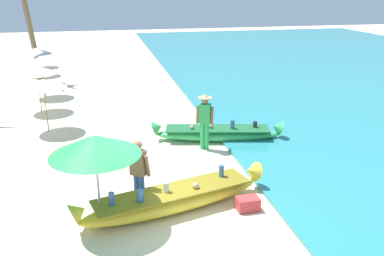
% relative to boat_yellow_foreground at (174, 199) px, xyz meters
% --- Properties ---
extents(ground_plane, '(80.00, 80.00, 0.00)m').
position_rel_boat_yellow_foreground_xyz_m(ground_plane, '(-0.34, 0.11, -0.29)').
color(ground_plane, beige).
extents(boat_yellow_foreground, '(4.77, 1.93, 0.83)m').
position_rel_boat_yellow_foreground_xyz_m(boat_yellow_foreground, '(0.00, 0.00, 0.00)').
color(boat_yellow_foreground, yellow).
rests_on(boat_yellow_foreground, ground).
extents(boat_green_midground, '(4.45, 1.69, 0.75)m').
position_rel_boat_yellow_foreground_xyz_m(boat_green_midground, '(2.24, 4.21, -0.04)').
color(boat_green_midground, '#38B760').
rests_on(boat_green_midground, ground).
extents(person_vendor_hatted, '(0.59, 0.45, 1.83)m').
position_rel_boat_yellow_foreground_xyz_m(person_vendor_hatted, '(1.63, 3.54, 0.78)').
color(person_vendor_hatted, green).
rests_on(person_vendor_hatted, ground).
extents(person_tourist_customer, '(0.56, 0.50, 1.67)m').
position_rel_boat_yellow_foreground_xyz_m(person_tourist_customer, '(-0.76, 0.39, 0.65)').
color(person_tourist_customer, '#3D5BA8').
rests_on(person_tourist_customer, ground).
extents(patio_umbrella_large, '(1.94, 1.94, 2.08)m').
position_rel_boat_yellow_foreground_xyz_m(patio_umbrella_large, '(-1.68, -0.19, 1.56)').
color(patio_umbrella_large, '#B7B7BC').
rests_on(patio_umbrella_large, ground).
extents(parasol_row_0, '(1.60, 1.60, 1.91)m').
position_rel_boat_yellow_foreground_xyz_m(parasol_row_0, '(-3.46, 6.41, 1.46)').
color(parasol_row_0, '#8E6B47').
rests_on(parasol_row_0, ground).
extents(parasol_row_1, '(1.60, 1.60, 1.91)m').
position_rel_boat_yellow_foreground_xyz_m(parasol_row_1, '(-3.99, 8.99, 1.46)').
color(parasol_row_1, '#8E6B47').
rests_on(parasol_row_1, ground).
extents(parasol_row_2, '(1.60, 1.60, 1.91)m').
position_rel_boat_yellow_foreground_xyz_m(parasol_row_2, '(-4.08, 11.39, 1.46)').
color(parasol_row_2, '#8E6B47').
rests_on(parasol_row_2, ground).
extents(parasol_row_3, '(1.60, 1.60, 1.91)m').
position_rel_boat_yellow_foreground_xyz_m(parasol_row_3, '(-4.68, 14.19, 1.46)').
color(parasol_row_3, '#8E6B47').
rests_on(parasol_row_3, ground).
extents(parasol_row_4, '(1.60, 1.60, 1.91)m').
position_rel_boat_yellow_foreground_xyz_m(parasol_row_4, '(-5.04, 16.51, 1.46)').
color(parasol_row_4, '#8E6B47').
rests_on(parasol_row_4, ground).
extents(parasol_row_5, '(1.60, 1.60, 1.91)m').
position_rel_boat_yellow_foreground_xyz_m(parasol_row_5, '(-5.34, 19.19, 1.46)').
color(parasol_row_5, '#8E6B47').
rests_on(parasol_row_5, ground).
extents(cooler_box, '(0.53, 0.37, 0.32)m').
position_rel_boat_yellow_foreground_xyz_m(cooler_box, '(1.70, -0.37, -0.13)').
color(cooler_box, '#C63838').
rests_on(cooler_box, ground).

